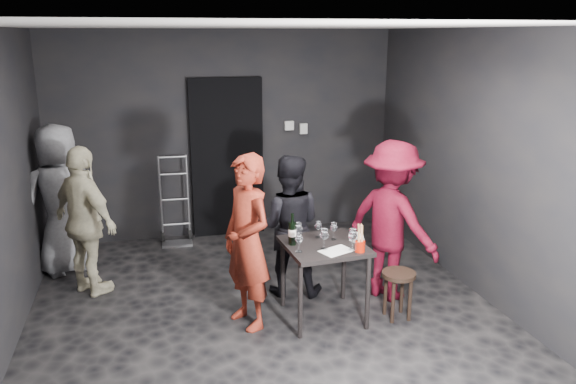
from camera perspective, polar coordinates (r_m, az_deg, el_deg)
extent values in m
cube|color=black|center=(5.57, -2.10, -12.52)|extent=(4.50, 5.00, 0.02)
cube|color=silver|center=(4.90, -2.43, 16.49)|extent=(4.50, 5.00, 0.02)
cube|color=black|center=(7.48, -6.35, 5.78)|extent=(4.50, 0.04, 2.70)
cube|color=black|center=(2.82, 8.82, -11.63)|extent=(4.50, 0.04, 2.70)
cube|color=black|center=(5.95, 19.46, 2.36)|extent=(0.04, 5.00, 2.70)
cube|color=black|center=(7.48, -6.21, 3.44)|extent=(0.95, 0.10, 2.10)
cube|color=#B7B7B2|center=(7.57, 0.10, 6.78)|extent=(0.12, 0.06, 0.12)
cube|color=#B7B7B2|center=(7.63, 1.56, 6.47)|extent=(0.10, 0.06, 0.14)
cylinder|color=#B2B2B7|center=(7.37, -12.81, -0.84)|extent=(0.03, 0.03, 1.16)
cylinder|color=#B2B2B7|center=(7.38, -10.12, -0.66)|extent=(0.03, 0.03, 1.16)
cube|color=#B2B2B7|center=(7.44, -11.17, -5.15)|extent=(0.39, 0.21, 0.03)
cylinder|color=black|center=(7.55, -12.58, -4.40)|extent=(0.04, 0.16, 0.16)
cylinder|color=black|center=(7.57, -9.96, -4.21)|extent=(0.04, 0.16, 0.16)
cube|color=black|center=(5.27, 3.70, -5.50)|extent=(0.72, 0.72, 0.04)
cylinder|color=black|center=(5.05, 1.25, -11.08)|extent=(0.04, 0.04, 0.71)
cylinder|color=black|center=(5.25, 8.10, -10.19)|extent=(0.04, 0.04, 0.71)
cylinder|color=black|center=(5.61, -0.53, -8.22)|extent=(0.04, 0.04, 0.71)
cylinder|color=black|center=(5.79, 5.69, -7.54)|extent=(0.04, 0.04, 0.71)
cylinder|color=black|center=(5.45, 11.20, -8.20)|extent=(0.32, 0.32, 0.04)
cylinder|color=black|center=(5.66, 11.49, -10.02)|extent=(0.04, 0.04, 0.41)
cylinder|color=black|center=(5.59, 9.86, -10.27)|extent=(0.04, 0.04, 0.41)
cylinder|color=black|center=(5.45, 10.61, -11.02)|extent=(0.04, 0.04, 0.41)
cylinder|color=black|center=(5.52, 12.28, -10.76)|extent=(0.04, 0.04, 0.41)
imported|color=maroon|center=(5.10, -4.18, -4.35)|extent=(0.65, 0.76, 1.78)
imported|color=black|center=(5.77, 0.01, -3.51)|extent=(0.79, 0.59, 1.46)
imported|color=#560819|center=(5.73, 10.54, -2.20)|extent=(1.04, 1.27, 1.79)
imported|color=beige|center=(6.09, -19.90, -2.51)|extent=(0.97, 1.04, 1.65)
imported|color=slate|center=(6.71, -22.12, 0.25)|extent=(1.08, 0.88, 1.95)
cube|color=white|center=(5.10, 4.92, -5.98)|extent=(0.34, 0.28, 0.00)
cylinder|color=black|center=(5.20, 0.44, -4.24)|extent=(0.07, 0.07, 0.22)
cylinder|color=black|center=(5.15, 0.44, -2.66)|extent=(0.03, 0.03, 0.09)
cylinder|color=white|center=(5.20, 0.44, -4.14)|extent=(0.07, 0.07, 0.07)
cylinder|color=#A31404|center=(5.10, 7.32, -5.50)|extent=(0.09, 0.09, 0.10)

